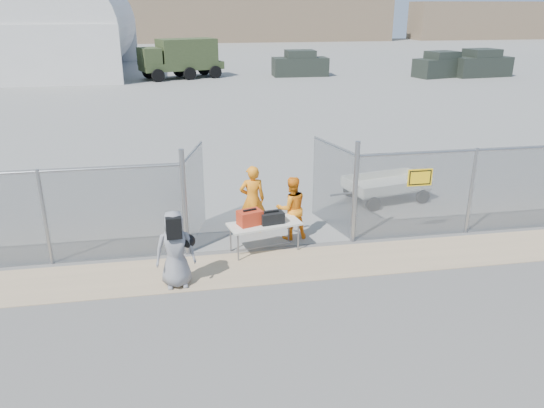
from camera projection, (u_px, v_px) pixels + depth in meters
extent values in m
plane|color=#4F4E4E|center=(289.00, 288.00, 10.82)|extent=(160.00, 160.00, 0.00)
cube|color=gray|center=(198.00, 67.00, 49.53)|extent=(160.00, 80.00, 0.01)
cube|color=tan|center=(280.00, 266.00, 11.74)|extent=(44.00, 1.60, 0.01)
cube|color=red|center=(250.00, 218.00, 12.09)|extent=(0.62, 0.50, 0.33)
cube|color=black|center=(272.00, 218.00, 12.19)|extent=(0.59, 0.40, 0.26)
imported|color=orange|center=(252.00, 200.00, 13.20)|extent=(0.64, 0.42, 1.75)
imported|color=orange|center=(291.00, 208.00, 12.89)|extent=(0.84, 0.68, 1.59)
imported|color=gray|center=(175.00, 249.00, 10.65)|extent=(0.82, 0.56, 1.64)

